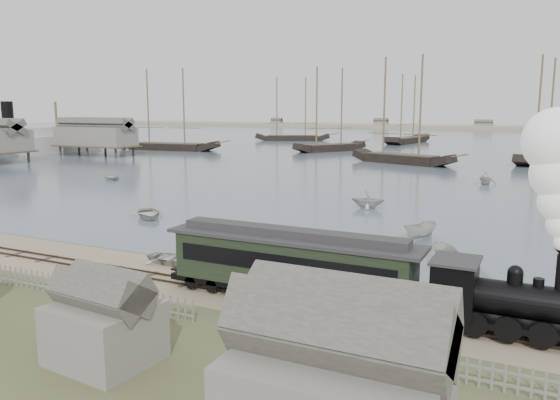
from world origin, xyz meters
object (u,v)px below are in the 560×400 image
at_px(locomotive, 544,242).
at_px(beached_dinghy, 172,258).
at_px(steamship, 9,128).
at_px(passenger_coach, 291,262).

xyz_separation_m(locomotive, beached_dinghy, (-22.49, 2.93, -4.28)).
relative_size(beached_dinghy, steamship, 0.07).
height_order(passenger_coach, steamship, steamship).
relative_size(locomotive, beached_dinghy, 2.79).
bearing_deg(steamship, passenger_coach, -107.19).
bearing_deg(locomotive, beached_dinghy, 172.58).
xyz_separation_m(locomotive, steamship, (-107.08, 56.49, 1.27)).
bearing_deg(beached_dinghy, steamship, 60.75).
height_order(locomotive, steamship, steamship).
height_order(beached_dinghy, steamship, steamship).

